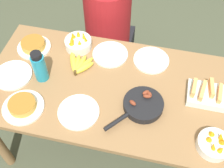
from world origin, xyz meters
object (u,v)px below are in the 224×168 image
(banana_bunch, at_px, (79,65))
(empty_plate_near_front, at_px, (110,54))
(melon_tray, at_px, (213,95))
(skillet, at_px, (143,105))
(water_bottle, at_px, (39,67))
(frittata_plate_side, at_px, (23,106))
(frittata_plate_center, at_px, (34,46))
(fruit_bowl_mango, at_px, (214,144))
(empty_plate_far_right, at_px, (13,75))
(fruit_bowl_citrus, at_px, (78,43))
(person_figure, at_px, (108,35))
(empty_plate_mid_edge, at_px, (151,60))

(banana_bunch, height_order, empty_plate_near_front, banana_bunch)
(melon_tray, height_order, skillet, melon_tray)
(water_bottle, bearing_deg, frittata_plate_side, -95.76)
(melon_tray, relative_size, skillet, 0.89)
(frittata_plate_center, height_order, fruit_bowl_mango, fruit_bowl_mango)
(empty_plate_near_front, bearing_deg, melon_tray, -17.39)
(frittata_plate_side, distance_m, fruit_bowl_mango, 1.09)
(empty_plate_far_right, bearing_deg, melon_tray, 4.79)
(banana_bunch, bearing_deg, empty_plate_far_right, -156.65)
(skillet, relative_size, frittata_plate_side, 1.38)
(water_bottle, bearing_deg, fruit_bowl_citrus, 65.25)
(frittata_plate_side, distance_m, fruit_bowl_citrus, 0.58)
(frittata_plate_side, bearing_deg, water_bottle, 84.24)
(frittata_plate_center, xyz_separation_m, empty_plate_far_right, (-0.04, -0.26, -0.02))
(frittata_plate_center, bearing_deg, person_figure, 51.33)
(banana_bunch, height_order, fruit_bowl_mango, fruit_bowl_mango)
(frittata_plate_center, height_order, empty_plate_far_right, frittata_plate_center)
(empty_plate_near_front, height_order, water_bottle, water_bottle)
(melon_tray, xyz_separation_m, fruit_bowl_mango, (0.01, -0.32, 0.00))
(skillet, bearing_deg, water_bottle, -57.08)
(frittata_plate_side, bearing_deg, frittata_plate_center, 105.10)
(melon_tray, height_order, empty_plate_mid_edge, melon_tray)
(banana_bunch, distance_m, empty_plate_far_right, 0.43)
(fruit_bowl_citrus, distance_m, water_bottle, 0.35)
(empty_plate_mid_edge, bearing_deg, frittata_plate_center, -175.49)
(melon_tray, bearing_deg, frittata_plate_center, 172.54)
(frittata_plate_center, xyz_separation_m, frittata_plate_side, (0.13, -0.48, -0.00))
(melon_tray, distance_m, fruit_bowl_citrus, 0.95)
(melon_tray, bearing_deg, water_bottle, -176.05)
(water_bottle, bearing_deg, empty_plate_far_right, -170.64)
(empty_plate_near_front, relative_size, fruit_bowl_mango, 1.34)
(empty_plate_far_right, distance_m, fruit_bowl_mango, 1.28)
(skillet, xyz_separation_m, empty_plate_far_right, (-0.85, 0.05, -0.02))
(skillet, bearing_deg, empty_plate_mid_edge, -139.66)
(banana_bunch, bearing_deg, fruit_bowl_mango, -24.04)
(fruit_bowl_citrus, bearing_deg, person_figure, 75.84)
(frittata_plate_side, height_order, empty_plate_far_right, frittata_plate_side)
(water_bottle, bearing_deg, person_figure, 71.17)
(melon_tray, bearing_deg, frittata_plate_side, -163.67)
(frittata_plate_center, bearing_deg, frittata_plate_side, -74.90)
(fruit_bowl_mango, bearing_deg, fruit_bowl_citrus, 148.79)
(melon_tray, distance_m, empty_plate_near_front, 0.71)
(skillet, xyz_separation_m, empty_plate_mid_edge, (-0.00, 0.38, -0.02))
(empty_plate_near_front, xyz_separation_m, water_bottle, (-0.38, -0.29, 0.10))
(banana_bunch, distance_m, melon_tray, 0.86)
(empty_plate_mid_edge, height_order, water_bottle, water_bottle)
(empty_plate_mid_edge, distance_m, water_bottle, 0.73)
(melon_tray, relative_size, empty_plate_far_right, 1.24)
(person_figure, bearing_deg, fruit_bowl_citrus, -104.16)
(fruit_bowl_citrus, bearing_deg, frittata_plate_side, -106.87)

